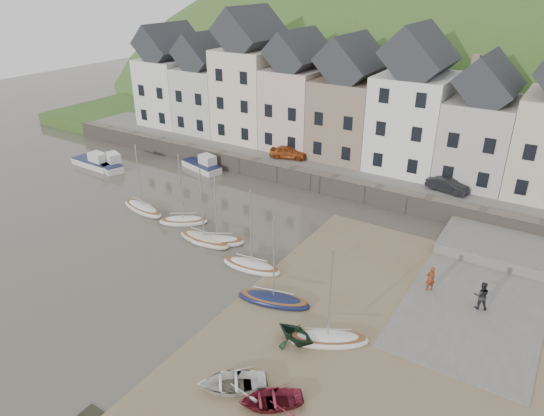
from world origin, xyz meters
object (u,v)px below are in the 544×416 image
Objects in this scene: sailboat_0 at (143,208)px; rowboat_white at (232,382)px; person_dark at (481,295)px; car_right at (448,185)px; rowboat_red at (270,400)px; car_left at (288,152)px; rowboat_green at (296,333)px; person_red at (430,278)px.

sailboat_0 reaches higher than rowboat_white.
rowboat_white is at bearing 38.03° from person_dark.
sailboat_0 is 22.46m from rowboat_white.
sailboat_0 is 1.73× the size of car_right.
sailboat_0 is at bearing -161.38° from rowboat_white.
rowboat_red is 1.66× the size of person_dark.
rowboat_white is 16.17m from person_dark.
rowboat_white is 1.87× the size of person_dark.
car_left is at bearing -49.81° from person_dark.
car_right is at bearing 33.60° from sailboat_0.
sailboat_0 is 2.55× the size of rowboat_green.
person_red reaches higher than rowboat_red.
person_red is 0.47× the size of car_right.
sailboat_0 is 24.76m from person_red.
rowboat_red is at bearing 34.33° from person_red.
car_left is at bearing 67.53° from sailboat_0.
person_red is (5.93, 13.64, 0.57)m from rowboat_white.
car_right is at bearing -85.05° from person_dark.
rowboat_green is at bearing -21.20° from sailboat_0.
car_right is at bearing -175.38° from rowboat_green.
person_dark is (9.12, 13.34, 0.63)m from rowboat_white.
rowboat_white is 2.02× the size of person_red.
sailboat_0 is 3.64× the size of person_red.
person_red is 0.93× the size of person_dark.
rowboat_red is 0.82× the size of car_left.
car_right is (1.21, 26.94, 1.82)m from rowboat_red.
rowboat_green is 1.42× the size of person_red.
car_left is at bearing 166.99° from rowboat_white.
person_dark is (6.91, 13.21, 0.67)m from rowboat_red.
car_left reaches higher than rowboat_white.
person_dark is 0.49× the size of car_left.
rowboat_green is 26.33m from car_left.
sailboat_0 is 27.93m from person_dark.
rowboat_white reaches higher than rowboat_red.
person_dark reaches higher than person_red.
person_red is 22.99m from car_left.
rowboat_green is at bearing 21.13° from person_red.
person_dark is 0.51× the size of car_right.
person_red is at bearing -141.10° from car_left.
car_left is (6.10, 14.74, 1.99)m from sailboat_0.
car_left is (-18.62, 13.42, 1.26)m from person_red.
rowboat_green is at bearing 129.48° from rowboat_white.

